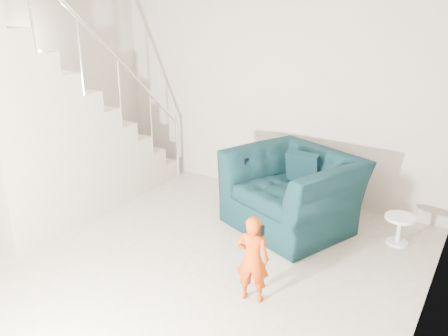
{
  "coord_description": "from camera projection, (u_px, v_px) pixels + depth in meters",
  "views": [
    {
      "loc": [
        2.83,
        -3.24,
        2.73
      ],
      "look_at": [
        0.15,
        1.2,
        0.85
      ],
      "focal_mm": 38.0,
      "sensor_mm": 36.0,
      "label": 1
    }
  ],
  "objects": [
    {
      "name": "floor",
      "position": [
        152.0,
        276.0,
        4.91
      ],
      "size": [
        5.5,
        5.5,
        0.0
      ],
      "primitive_type": "plane",
      "color": "gray",
      "rests_on": "ground"
    },
    {
      "name": "back_wall",
      "position": [
        272.0,
        101.0,
        6.66
      ],
      "size": [
        5.0,
        0.0,
        5.0
      ],
      "primitive_type": "plane",
      "rotation": [
        1.57,
        0.0,
        0.0
      ],
      "color": "#A89C89",
      "rests_on": "floor"
    },
    {
      "name": "right_wall",
      "position": [
        427.0,
        211.0,
        3.23
      ],
      "size": [
        0.0,
        5.5,
        5.5
      ],
      "primitive_type": "plane",
      "rotation": [
        1.57,
        0.0,
        -1.57
      ],
      "color": "#A89C89",
      "rests_on": "floor"
    },
    {
      "name": "cushion",
      "position": [
        303.0,
        167.0,
        5.93
      ],
      "size": [
        0.41,
        0.2,
        0.41
      ],
      "primitive_type": "cube",
      "rotation": [
        0.21,
        0.0,
        0.0
      ],
      "color": "black",
      "rests_on": "armchair"
    },
    {
      "name": "phone",
      "position": [
        262.0,
        231.0,
        4.24
      ],
      "size": [
        0.04,
        0.05,
        0.1
      ],
      "primitive_type": "cube",
      "rotation": [
        0.0,
        0.0,
        -0.33
      ],
      "color": "black",
      "rests_on": "toddler"
    },
    {
      "name": "staircase",
      "position": [
        53.0,
        146.0,
        6.01
      ],
      "size": [
        1.02,
        3.03,
        3.62
      ],
      "color": "#ADA089",
      "rests_on": "floor"
    },
    {
      "name": "side_table",
      "position": [
        400.0,
        225.0,
        5.48
      ],
      "size": [
        0.35,
        0.35,
        0.35
      ],
      "color": "white",
      "rests_on": "floor"
    },
    {
      "name": "armchair",
      "position": [
        293.0,
        191.0,
        5.83
      ],
      "size": [
        1.81,
        1.71,
        0.94
      ],
      "primitive_type": "imported",
      "rotation": [
        0.0,
        0.0,
        -0.38
      ],
      "color": "black",
      "rests_on": "floor"
    },
    {
      "name": "ceiling",
      "position": [
        135.0,
        0.0,
        3.99
      ],
      "size": [
        5.5,
        5.5,
        0.0
      ],
      "primitive_type": "plane",
      "rotation": [
        3.14,
        0.0,
        0.0
      ],
      "color": "silver",
      "rests_on": "back_wall"
    },
    {
      "name": "toddler",
      "position": [
        252.0,
        259.0,
        4.4
      ],
      "size": [
        0.36,
        0.28,
        0.87
      ],
      "primitive_type": "imported",
      "rotation": [
        0.0,
        0.0,
        3.4
      ],
      "color": "#8E2604",
      "rests_on": "floor"
    },
    {
      "name": "throw",
      "position": [
        251.0,
        173.0,
        6.11
      ],
      "size": [
        0.04,
        0.43,
        0.48
      ],
      "primitive_type": "cube",
      "color": "black",
      "rests_on": "armchair"
    }
  ]
}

